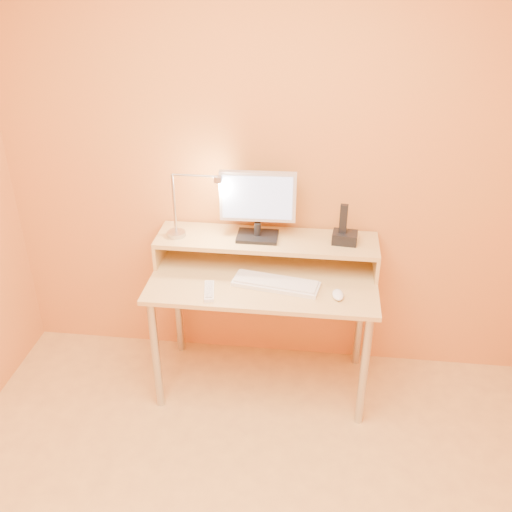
# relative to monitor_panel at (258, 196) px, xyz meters

# --- Properties ---
(wall_back) EXTENTS (3.00, 0.04, 2.50)m
(wall_back) POSITION_rel_monitor_panel_xyz_m (0.05, 0.16, 0.13)
(wall_back) COLOR orange
(wall_back) RESTS_ON floor
(desk_leg_fl) EXTENTS (0.04, 0.04, 0.69)m
(desk_leg_fl) POSITION_rel_monitor_panel_xyz_m (-0.50, -0.41, -0.77)
(desk_leg_fl) COLOR #B2B2B4
(desk_leg_fl) RESTS_ON floor
(desk_leg_fr) EXTENTS (0.04, 0.04, 0.69)m
(desk_leg_fr) POSITION_rel_monitor_panel_xyz_m (0.60, -0.41, -0.77)
(desk_leg_fr) COLOR #B2B2B4
(desk_leg_fr) RESTS_ON floor
(desk_leg_bl) EXTENTS (0.04, 0.04, 0.69)m
(desk_leg_bl) POSITION_rel_monitor_panel_xyz_m (-0.50, 0.09, -0.77)
(desk_leg_bl) COLOR #B2B2B4
(desk_leg_bl) RESTS_ON floor
(desk_leg_br) EXTENTS (0.04, 0.04, 0.69)m
(desk_leg_br) POSITION_rel_monitor_panel_xyz_m (0.60, 0.09, -0.77)
(desk_leg_br) COLOR #B2B2B4
(desk_leg_br) RESTS_ON floor
(desk_lower) EXTENTS (1.20, 0.60, 0.02)m
(desk_lower) POSITION_rel_monitor_panel_xyz_m (0.05, -0.16, -0.41)
(desk_lower) COLOR tan
(desk_lower) RESTS_ON floor
(shelf_riser_left) EXTENTS (0.02, 0.30, 0.14)m
(shelf_riser_left) POSITION_rel_monitor_panel_xyz_m (-0.54, -0.01, -0.33)
(shelf_riser_left) COLOR tan
(shelf_riser_left) RESTS_ON desk_lower
(shelf_riser_right) EXTENTS (0.02, 0.30, 0.14)m
(shelf_riser_right) POSITION_rel_monitor_panel_xyz_m (0.64, -0.01, -0.33)
(shelf_riser_right) COLOR tan
(shelf_riser_right) RESTS_ON desk_lower
(desk_shelf) EXTENTS (1.20, 0.30, 0.02)m
(desk_shelf) POSITION_rel_monitor_panel_xyz_m (0.05, -0.01, -0.25)
(desk_shelf) COLOR tan
(desk_shelf) RESTS_ON desk_lower
(monitor_foot) EXTENTS (0.22, 0.16, 0.02)m
(monitor_foot) POSITION_rel_monitor_panel_xyz_m (-0.00, -0.01, -0.23)
(monitor_foot) COLOR black
(monitor_foot) RESTS_ON desk_shelf
(monitor_neck) EXTENTS (0.04, 0.04, 0.07)m
(monitor_neck) POSITION_rel_monitor_panel_xyz_m (0.00, -0.01, -0.19)
(monitor_neck) COLOR black
(monitor_neck) RESTS_ON monitor_foot
(monitor_panel) EXTENTS (0.40, 0.05, 0.27)m
(monitor_panel) POSITION_rel_monitor_panel_xyz_m (0.00, 0.00, 0.00)
(monitor_panel) COLOR silver
(monitor_panel) RESTS_ON monitor_neck
(monitor_back) EXTENTS (0.36, 0.02, 0.23)m
(monitor_back) POSITION_rel_monitor_panel_xyz_m (0.00, 0.02, 0.00)
(monitor_back) COLOR black
(monitor_back) RESTS_ON monitor_panel
(monitor_screen) EXTENTS (0.36, 0.02, 0.24)m
(monitor_screen) POSITION_rel_monitor_panel_xyz_m (0.00, -0.02, 0.00)
(monitor_screen) COLOR #9EB6EF
(monitor_screen) RESTS_ON monitor_panel
(lamp_base) EXTENTS (0.10, 0.10, 0.02)m
(lamp_base) POSITION_rel_monitor_panel_xyz_m (-0.44, -0.04, -0.23)
(lamp_base) COLOR #B2B2B4
(lamp_base) RESTS_ON desk_shelf
(lamp_post) EXTENTS (0.01, 0.01, 0.33)m
(lamp_post) POSITION_rel_monitor_panel_xyz_m (-0.44, -0.04, -0.05)
(lamp_post) COLOR #B2B2B4
(lamp_post) RESTS_ON lamp_base
(lamp_arm) EXTENTS (0.24, 0.01, 0.01)m
(lamp_arm) POSITION_rel_monitor_panel_xyz_m (-0.32, -0.04, 0.12)
(lamp_arm) COLOR #B2B2B4
(lamp_arm) RESTS_ON lamp_post
(lamp_head) EXTENTS (0.04, 0.04, 0.03)m
(lamp_head) POSITION_rel_monitor_panel_xyz_m (-0.20, -0.04, 0.10)
(lamp_head) COLOR #B2B2B4
(lamp_head) RESTS_ON lamp_arm
(lamp_bulb) EXTENTS (0.03, 0.03, 0.00)m
(lamp_bulb) POSITION_rel_monitor_panel_xyz_m (-0.20, -0.04, 0.09)
(lamp_bulb) COLOR #FFEAC6
(lamp_bulb) RESTS_ON lamp_head
(phone_dock) EXTENTS (0.14, 0.11, 0.06)m
(phone_dock) POSITION_rel_monitor_panel_xyz_m (0.47, -0.01, -0.21)
(phone_dock) COLOR black
(phone_dock) RESTS_ON desk_shelf
(phone_handset) EXTENTS (0.04, 0.03, 0.16)m
(phone_handset) POSITION_rel_monitor_panel_xyz_m (0.45, -0.01, -0.10)
(phone_handset) COLOR black
(phone_handset) RESTS_ON phone_dock
(phone_led) EXTENTS (0.01, 0.00, 0.04)m
(phone_led) POSITION_rel_monitor_panel_xyz_m (0.51, -0.06, -0.21)
(phone_led) COLOR #263EFF
(phone_led) RESTS_ON phone_dock
(keyboard) EXTENTS (0.47, 0.22, 0.02)m
(keyboard) POSITION_rel_monitor_panel_xyz_m (0.12, -0.23, -0.39)
(keyboard) COLOR silver
(keyboard) RESTS_ON desk_lower
(mouse) EXTENTS (0.07, 0.10, 0.03)m
(mouse) POSITION_rel_monitor_panel_xyz_m (0.44, -0.30, -0.38)
(mouse) COLOR white
(mouse) RESTS_ON desk_lower
(remote_control) EXTENTS (0.08, 0.19, 0.02)m
(remote_control) POSITION_rel_monitor_panel_xyz_m (-0.21, -0.34, -0.39)
(remote_control) COLOR silver
(remote_control) RESTS_ON desk_lower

